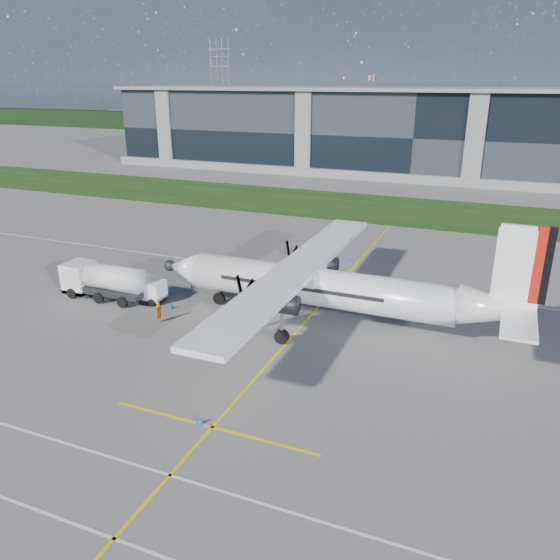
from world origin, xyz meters
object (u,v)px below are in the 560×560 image
(safety_cone_nose_port, at_px, (171,306))
(safety_cone_portwing, at_px, (200,420))
(safety_cone_fwd, at_px, (169,291))
(fuel_tanker_truck, at_px, (100,281))
(safety_cone_stbdwing, at_px, (350,259))
(pylon_west, at_px, (220,85))
(ground_crew_person, at_px, (159,310))
(safety_cone_nose_stbd, at_px, (191,285))
(turboprop_aircraft, at_px, (332,267))
(baggage_tug, at_px, (148,291))

(safety_cone_nose_port, bearing_deg, safety_cone_portwing, -51.51)
(safety_cone_fwd, bearing_deg, safety_cone_portwing, -51.82)
(fuel_tanker_truck, xyz_separation_m, safety_cone_stbdwing, (16.66, 17.06, -1.23))
(pylon_west, relative_size, fuel_tanker_truck, 3.81)
(safety_cone_portwing, height_order, safety_cone_stbdwing, same)
(ground_crew_person, height_order, safety_cone_nose_port, ground_crew_person)
(safety_cone_nose_stbd, height_order, safety_cone_portwing, same)
(turboprop_aircraft, height_order, safety_cone_portwing, turboprop_aircraft)
(turboprop_aircraft, relative_size, safety_cone_portwing, 58.54)
(safety_cone_nose_stbd, bearing_deg, safety_cone_fwd, -118.84)
(safety_cone_fwd, bearing_deg, ground_crew_person, -63.53)
(baggage_tug, distance_m, safety_cone_nose_port, 2.76)
(ground_crew_person, xyz_separation_m, safety_cone_stbdwing, (9.33, 19.39, -0.71))
(safety_cone_nose_stbd, xyz_separation_m, safety_cone_fwd, (-1.02, -1.85, 0.00))
(turboprop_aircraft, bearing_deg, safety_cone_fwd, 178.39)
(safety_cone_fwd, bearing_deg, safety_cone_nose_port, -53.30)
(fuel_tanker_truck, distance_m, safety_cone_nose_port, 6.86)
(safety_cone_nose_stbd, bearing_deg, ground_crew_person, -77.49)
(safety_cone_portwing, relative_size, safety_cone_stbdwing, 1.00)
(baggage_tug, xyz_separation_m, safety_cone_fwd, (0.61, 2.05, -0.65))
(fuel_tanker_truck, bearing_deg, pylon_west, 114.53)
(safety_cone_stbdwing, bearing_deg, baggage_tug, -127.60)
(safety_cone_portwing, bearing_deg, fuel_tanker_truck, 143.50)
(fuel_tanker_truck, xyz_separation_m, safety_cone_portwing, (16.73, -12.38, -1.23))
(pylon_west, height_order, safety_cone_stbdwing, pylon_west)
(baggage_tug, height_order, safety_cone_nose_port, baggage_tug)
(ground_crew_person, height_order, safety_cone_fwd, ground_crew_person)
(pylon_west, distance_m, turboprop_aircraft, 164.98)
(safety_cone_nose_stbd, height_order, safety_cone_stbdwing, same)
(pylon_west, height_order, turboprop_aircraft, pylon_west)
(pylon_west, height_order, safety_cone_portwing, pylon_west)
(safety_cone_portwing, bearing_deg, baggage_tug, 133.69)
(ground_crew_person, xyz_separation_m, safety_cone_nose_stbd, (-1.56, 7.04, -0.71))
(safety_cone_nose_stbd, relative_size, safety_cone_portwing, 1.00)
(fuel_tanker_truck, bearing_deg, ground_crew_person, -17.63)
(turboprop_aircraft, distance_m, ground_crew_person, 13.29)
(pylon_west, bearing_deg, turboprop_aircraft, -59.01)
(safety_cone_nose_port, bearing_deg, safety_cone_fwd, 126.70)
(baggage_tug, bearing_deg, turboprop_aircraft, 6.21)
(pylon_west, bearing_deg, safety_cone_nose_port, -63.25)
(safety_cone_portwing, bearing_deg, safety_cone_nose_stbd, 122.68)
(pylon_west, relative_size, safety_cone_nose_stbd, 60.00)
(ground_crew_person, relative_size, safety_cone_nose_stbd, 3.85)
(pylon_west, xyz_separation_m, turboprop_aircraft, (84.78, -141.13, -10.61))
(safety_cone_nose_stbd, distance_m, safety_cone_fwd, 2.12)
(pylon_west, bearing_deg, safety_cone_nose_stbd, -62.82)
(safety_cone_nose_stbd, relative_size, safety_cone_fwd, 1.00)
(safety_cone_nose_port, bearing_deg, fuel_tanker_truck, -178.47)
(baggage_tug, xyz_separation_m, safety_cone_nose_stbd, (1.64, 3.90, -0.65))
(pylon_west, bearing_deg, ground_crew_person, -63.46)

